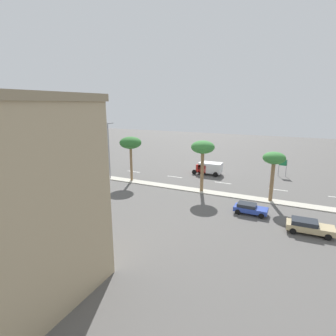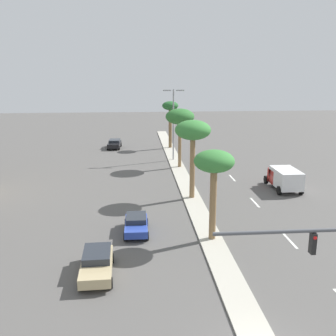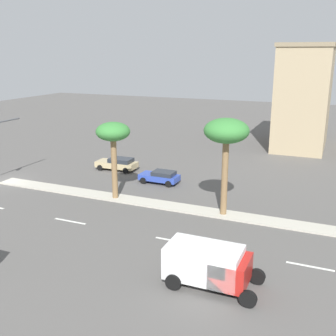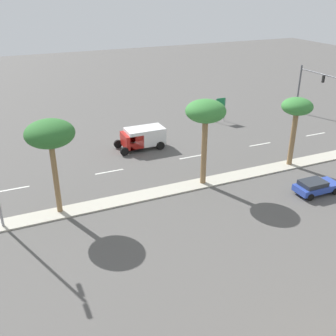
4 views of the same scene
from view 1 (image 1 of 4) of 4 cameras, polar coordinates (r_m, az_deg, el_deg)
ground_plane at (r=42.02m, az=3.19°, el=-4.43°), size 160.00×160.00×0.00m
median_curb at (r=45.14m, az=-5.43°, el=-3.10°), size 1.80×65.75×0.12m
lane_stripe_inboard at (r=44.76m, az=22.43°, el=-4.33°), size 0.20×2.80×0.01m
lane_stripe_rear at (r=45.89m, az=11.63°, el=-3.12°), size 0.20×2.80×0.01m
lane_stripe_mid at (r=48.64m, az=1.47°, el=-1.88°), size 0.20×2.80×0.01m
lane_stripe_left at (r=52.71m, az=-7.28°, el=-0.77°), size 0.20×2.80×0.01m
directional_road_sign at (r=52.84m, az=23.30°, el=0.72°), size 0.10×1.41×3.11m
palm_tree_right at (r=37.83m, az=21.66°, el=1.58°), size 2.92×2.92×6.71m
palm_tree_near at (r=39.43m, az=7.43°, el=4.12°), size 3.44×3.44×7.63m
palm_tree_left at (r=45.17m, az=-7.99°, el=5.20°), size 3.64×3.64×7.51m
palm_tree_inboard at (r=53.52m, az=-19.90°, el=5.62°), size 2.56×2.56×7.43m
street_lamp_near at (r=47.41m, az=-12.54°, el=4.57°), size 2.90×0.24×9.71m
sedan_tan_front at (r=31.54m, az=27.78°, el=-10.94°), size 2.10×4.54×1.37m
sedan_blue_outboard at (r=34.02m, az=17.04°, el=-8.24°), size 1.91×3.91×1.26m
sedan_black_right at (r=49.39m, az=-27.42°, el=-2.33°), size 2.25×4.42×1.34m
box_truck at (r=50.61m, az=8.60°, el=0.07°), size 2.60×5.26×2.27m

